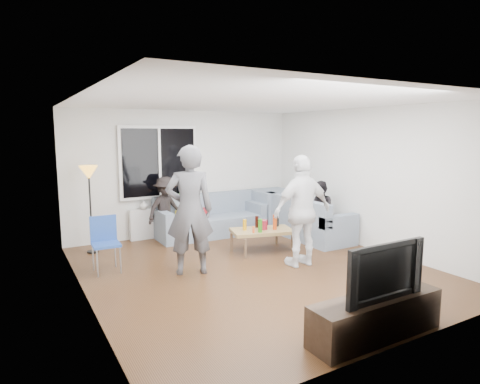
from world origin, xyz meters
TOP-DOWN VIEW (x-y plane):
  - floor at (0.00, 0.00)m, footprint 5.00×5.50m
  - ceiling at (0.00, 0.00)m, footprint 5.00×5.50m
  - wall_back at (0.00, 2.77)m, footprint 5.00×0.04m
  - wall_front at (0.00, -2.77)m, footprint 5.00×0.04m
  - wall_left at (-2.52, 0.00)m, footprint 0.04×5.50m
  - wall_right at (2.52, 0.00)m, footprint 0.04×5.50m
  - window_frame at (-0.60, 2.69)m, footprint 1.62×0.06m
  - window_glass at (-0.60, 2.65)m, footprint 1.50×0.02m
  - window_mullion at (-0.60, 2.64)m, footprint 0.05×0.03m
  - radiator at (-0.60, 2.65)m, footprint 1.30×0.12m
  - potted_plant at (-0.19, 2.62)m, footprint 0.24×0.21m
  - vase at (-0.96, 2.62)m, footprint 0.22×0.22m
  - sofa_back_section at (0.36, 2.27)m, footprint 2.30×0.85m
  - sofa_right_section at (2.02, 1.13)m, footprint 2.00×0.85m
  - sofa_corner at (1.92, 2.27)m, footprint 0.85×0.85m
  - cushion_yellow at (-0.19, 2.25)m, footprint 0.42×0.37m
  - cushion_red at (0.10, 2.33)m, footprint 0.41×0.36m
  - coffee_table at (0.66, 0.77)m, footprint 1.22×0.87m
  - pitcher at (0.68, 0.77)m, footprint 0.17×0.17m
  - side_chair at (-2.05, 1.00)m, footprint 0.41×0.41m
  - floor_lamp at (-2.05, 2.20)m, footprint 0.32×0.32m
  - player_left at (-0.94, 0.31)m, footprint 0.83×0.67m
  - player_right at (0.77, -0.23)m, footprint 1.06×0.46m
  - spectator_right at (2.02, 0.77)m, footprint 0.61×0.70m
  - spectator_back at (-0.62, 2.30)m, footprint 0.94×0.70m
  - tv_console at (-0.03, -2.50)m, footprint 1.60×0.40m
  - television at (-0.03, -2.50)m, footprint 1.05×0.14m
  - bottle_a at (0.35, 0.87)m, footprint 0.07×0.07m
  - bottle_d at (0.86, 0.65)m, footprint 0.07×0.07m
  - bottle_b at (0.52, 0.61)m, footprint 0.08×0.08m
  - bottle_c at (0.66, 0.95)m, footprint 0.07×0.07m
  - bottle_e at (1.05, 0.85)m, footprint 0.07×0.07m

SIDE VIEW (x-z plane):
  - floor at x=0.00m, z-range -0.04..0.00m
  - coffee_table at x=0.66m, z-range 0.00..0.40m
  - tv_console at x=-0.03m, z-range 0.00..0.44m
  - radiator at x=-0.60m, z-range 0.00..0.62m
  - sofa_back_section at x=0.36m, z-range 0.00..0.85m
  - sofa_right_section at x=2.02m, z-range 0.00..0.85m
  - sofa_corner at x=1.92m, z-range 0.00..0.85m
  - side_chair at x=-2.05m, z-range 0.00..0.86m
  - pitcher at x=0.68m, z-range 0.40..0.57m
  - bottle_e at x=1.05m, z-range 0.40..0.58m
  - bottle_a at x=0.35m, z-range 0.40..0.60m
  - bottle_c at x=0.66m, z-range 0.40..0.62m
  - cushion_yellow at x=-0.19m, z-range 0.44..0.58m
  - cushion_red at x=0.10m, z-range 0.45..0.57m
  - bottle_b at x=0.52m, z-range 0.40..0.64m
  - bottle_d at x=0.86m, z-range 0.40..0.67m
  - spectator_right at x=2.02m, z-range 0.00..1.21m
  - spectator_back at x=-0.62m, z-range 0.00..1.29m
  - vase at x=-0.96m, z-range 0.62..0.80m
  - television at x=-0.03m, z-range 0.44..1.04m
  - floor_lamp at x=-2.05m, z-range 0.00..1.56m
  - potted_plant at x=-0.19m, z-range 0.62..1.01m
  - player_right at x=0.77m, z-range 0.00..1.80m
  - player_left at x=-0.94m, z-range 0.00..1.97m
  - wall_back at x=0.00m, z-range 0.00..2.60m
  - wall_front at x=0.00m, z-range 0.00..2.60m
  - wall_left at x=-2.52m, z-range 0.00..2.60m
  - wall_right at x=2.52m, z-range 0.00..2.60m
  - window_frame at x=-0.60m, z-range 0.81..2.29m
  - window_glass at x=-0.60m, z-range 0.88..2.23m
  - window_mullion at x=-0.60m, z-range 0.88..2.23m
  - ceiling at x=0.00m, z-range 2.60..2.64m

